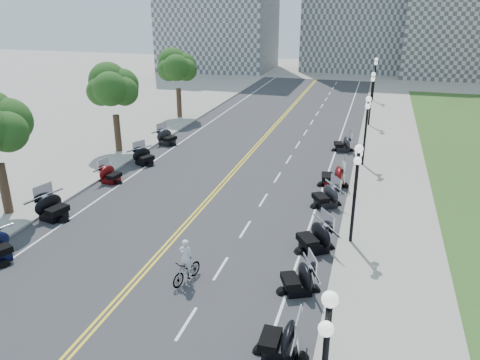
# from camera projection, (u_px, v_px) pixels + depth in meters

# --- Properties ---
(ground) EXTENTS (160.00, 160.00, 0.00)m
(ground) POSITION_uv_depth(u_px,v_px,m) (156.00, 258.00, 21.81)
(ground) COLOR gray
(road) EXTENTS (16.00, 90.00, 0.01)m
(road) POSITION_uv_depth(u_px,v_px,m) (223.00, 183.00, 30.76)
(road) COLOR #333335
(road) RESTS_ON ground
(centerline_yellow_a) EXTENTS (0.12, 90.00, 0.00)m
(centerline_yellow_a) POSITION_uv_depth(u_px,v_px,m) (222.00, 183.00, 30.79)
(centerline_yellow_a) COLOR yellow
(centerline_yellow_a) RESTS_ON road
(centerline_yellow_b) EXTENTS (0.12, 90.00, 0.00)m
(centerline_yellow_b) POSITION_uv_depth(u_px,v_px,m) (225.00, 183.00, 30.72)
(centerline_yellow_b) COLOR yellow
(centerline_yellow_b) RESTS_ON road
(edge_line_north) EXTENTS (0.12, 90.00, 0.00)m
(edge_line_north) POSITION_uv_depth(u_px,v_px,m) (321.00, 193.00, 29.06)
(edge_line_north) COLOR white
(edge_line_north) RESTS_ON road
(edge_line_south) EXTENTS (0.12, 90.00, 0.00)m
(edge_line_south) POSITION_uv_depth(u_px,v_px,m) (136.00, 173.00, 32.45)
(edge_line_south) COLOR white
(edge_line_south) RESTS_ON road
(lane_dash_5) EXTENTS (0.12, 2.00, 0.00)m
(lane_dash_5) POSITION_uv_depth(u_px,v_px,m) (186.00, 323.00, 17.38)
(lane_dash_5) COLOR white
(lane_dash_5) RESTS_ON road
(lane_dash_6) EXTENTS (0.12, 2.00, 0.00)m
(lane_dash_6) POSITION_uv_depth(u_px,v_px,m) (221.00, 268.00, 20.96)
(lane_dash_6) COLOR white
(lane_dash_6) RESTS_ON road
(lane_dash_7) EXTENTS (0.12, 2.00, 0.00)m
(lane_dash_7) POSITION_uv_depth(u_px,v_px,m) (245.00, 229.00, 24.54)
(lane_dash_7) COLOR white
(lane_dash_7) RESTS_ON road
(lane_dash_8) EXTENTS (0.12, 2.00, 0.00)m
(lane_dash_8) POSITION_uv_depth(u_px,v_px,m) (263.00, 200.00, 28.12)
(lane_dash_8) COLOR white
(lane_dash_8) RESTS_ON road
(lane_dash_9) EXTENTS (0.12, 2.00, 0.00)m
(lane_dash_9) POSITION_uv_depth(u_px,v_px,m) (277.00, 177.00, 31.70)
(lane_dash_9) COLOR white
(lane_dash_9) RESTS_ON road
(lane_dash_10) EXTENTS (0.12, 2.00, 0.00)m
(lane_dash_10) POSITION_uv_depth(u_px,v_px,m) (289.00, 159.00, 35.28)
(lane_dash_10) COLOR white
(lane_dash_10) RESTS_ON road
(lane_dash_11) EXTENTS (0.12, 2.00, 0.00)m
(lane_dash_11) POSITION_uv_depth(u_px,v_px,m) (298.00, 145.00, 38.86)
(lane_dash_11) COLOR white
(lane_dash_11) RESTS_ON road
(lane_dash_12) EXTENTS (0.12, 2.00, 0.00)m
(lane_dash_12) POSITION_uv_depth(u_px,v_px,m) (305.00, 133.00, 42.43)
(lane_dash_12) COLOR white
(lane_dash_12) RESTS_ON road
(lane_dash_13) EXTENTS (0.12, 2.00, 0.00)m
(lane_dash_13) POSITION_uv_depth(u_px,v_px,m) (312.00, 122.00, 46.01)
(lane_dash_13) COLOR white
(lane_dash_13) RESTS_ON road
(lane_dash_14) EXTENTS (0.12, 2.00, 0.00)m
(lane_dash_14) POSITION_uv_depth(u_px,v_px,m) (317.00, 113.00, 49.59)
(lane_dash_14) COLOR white
(lane_dash_14) RESTS_ON road
(lane_dash_15) EXTENTS (0.12, 2.00, 0.00)m
(lane_dash_15) POSITION_uv_depth(u_px,v_px,m) (322.00, 106.00, 53.17)
(lane_dash_15) COLOR white
(lane_dash_15) RESTS_ON road
(lane_dash_16) EXTENTS (0.12, 2.00, 0.00)m
(lane_dash_16) POSITION_uv_depth(u_px,v_px,m) (326.00, 99.00, 56.75)
(lane_dash_16) COLOR white
(lane_dash_16) RESTS_ON road
(lane_dash_17) EXTENTS (0.12, 2.00, 0.00)m
(lane_dash_17) POSITION_uv_depth(u_px,v_px,m) (330.00, 93.00, 60.33)
(lane_dash_17) COLOR white
(lane_dash_17) RESTS_ON road
(lane_dash_18) EXTENTS (0.12, 2.00, 0.00)m
(lane_dash_18) POSITION_uv_depth(u_px,v_px,m) (333.00, 88.00, 63.91)
(lane_dash_18) COLOR white
(lane_dash_18) RESTS_ON road
(lane_dash_19) EXTENTS (0.12, 2.00, 0.00)m
(lane_dash_19) POSITION_uv_depth(u_px,v_px,m) (336.00, 83.00, 67.49)
(lane_dash_19) COLOR white
(lane_dash_19) RESTS_ON road
(sidewalk_north) EXTENTS (5.00, 90.00, 0.15)m
(sidewalk_north) POSITION_uv_depth(u_px,v_px,m) (390.00, 200.00, 27.95)
(sidewalk_north) COLOR #9E9991
(sidewalk_north) RESTS_ON ground
(sidewalk_south) EXTENTS (5.00, 90.00, 0.15)m
(sidewalk_south) POSITION_uv_depth(u_px,v_px,m) (84.00, 167.00, 33.51)
(sidewalk_south) COLOR #9E9991
(sidewalk_south) RESTS_ON ground
(distant_block_c) EXTENTS (20.00, 14.00, 22.00)m
(distant_block_c) POSITION_uv_depth(u_px,v_px,m) (477.00, 2.00, 70.20)
(distant_block_c) COLOR gray
(distant_block_c) RESTS_ON ground
(street_lamp_2) EXTENTS (0.50, 1.20, 4.90)m
(street_lamp_2) POSITION_uv_depth(u_px,v_px,m) (355.00, 195.00, 22.18)
(street_lamp_2) COLOR black
(street_lamp_2) RESTS_ON sidewalk_north
(street_lamp_3) EXTENTS (0.50, 1.20, 4.90)m
(street_lamp_3) POSITION_uv_depth(u_px,v_px,m) (365.00, 132.00, 32.92)
(street_lamp_3) COLOR black
(street_lamp_3) RESTS_ON sidewalk_north
(street_lamp_4) EXTENTS (0.50, 1.20, 4.90)m
(street_lamp_4) POSITION_uv_depth(u_px,v_px,m) (371.00, 99.00, 43.65)
(street_lamp_4) COLOR black
(street_lamp_4) RESTS_ON sidewalk_north
(street_lamp_5) EXTENTS (0.50, 1.20, 4.90)m
(street_lamp_5) POSITION_uv_depth(u_px,v_px,m) (374.00, 80.00, 54.39)
(street_lamp_5) COLOR black
(street_lamp_5) RESTS_ON sidewalk_north
(tree_3) EXTENTS (4.80, 4.80, 9.20)m
(tree_3) POSITION_uv_depth(u_px,v_px,m) (114.00, 92.00, 35.27)
(tree_3) COLOR #235619
(tree_3) RESTS_ON sidewalk_south
(tree_4) EXTENTS (4.80, 4.80, 9.20)m
(tree_4) POSITION_uv_depth(u_px,v_px,m) (178.00, 71.00, 46.01)
(tree_4) COLOR #235619
(tree_4) RESTS_ON sidewalk_south
(motorcycle_n_4) EXTENTS (2.07, 2.07, 1.43)m
(motorcycle_n_4) POSITION_uv_depth(u_px,v_px,m) (280.00, 338.00, 15.61)
(motorcycle_n_4) COLOR black
(motorcycle_n_4) RESTS_ON road
(motorcycle_n_5) EXTENTS (2.62, 2.62, 1.38)m
(motorcycle_n_5) POSITION_uv_depth(u_px,v_px,m) (298.00, 277.00, 19.06)
(motorcycle_n_5) COLOR black
(motorcycle_n_5) RESTS_ON road
(motorcycle_n_6) EXTENTS (3.07, 3.07, 1.54)m
(motorcycle_n_6) POSITION_uv_depth(u_px,v_px,m) (314.00, 236.00, 22.21)
(motorcycle_n_6) COLOR black
(motorcycle_n_6) RESTS_ON road
(motorcycle_n_7) EXTENTS (2.85, 2.85, 1.44)m
(motorcycle_n_7) POSITION_uv_depth(u_px,v_px,m) (326.00, 195.00, 27.05)
(motorcycle_n_7) COLOR black
(motorcycle_n_7) RESTS_ON road
(motorcycle_n_8) EXTENTS (2.52, 2.52, 1.55)m
(motorcycle_n_8) POSITION_uv_depth(u_px,v_px,m) (333.00, 175.00, 29.96)
(motorcycle_n_8) COLOR #590A0C
(motorcycle_n_8) RESTS_ON road
(motorcycle_n_10) EXTENTS (2.37, 2.37, 1.35)m
(motorcycle_n_10) POSITION_uv_depth(u_px,v_px,m) (343.00, 143.00, 37.05)
(motorcycle_n_10) COLOR black
(motorcycle_n_10) RESTS_ON road
(motorcycle_s_6) EXTENTS (2.64, 2.64, 1.53)m
(motorcycle_s_6) POSITION_uv_depth(u_px,v_px,m) (52.00, 206.00, 25.45)
(motorcycle_s_6) COLOR black
(motorcycle_s_6) RESTS_ON road
(motorcycle_s_7) EXTENTS (2.02, 2.02, 1.27)m
(motorcycle_s_7) POSITION_uv_depth(u_px,v_px,m) (110.00, 173.00, 30.63)
(motorcycle_s_7) COLOR #590A0C
(motorcycle_s_7) RESTS_ON road
(motorcycle_s_8) EXTENTS (2.59, 2.59, 1.35)m
(motorcycle_s_8) POSITION_uv_depth(u_px,v_px,m) (144.00, 155.00, 34.04)
(motorcycle_s_8) COLOR black
(motorcycle_s_8) RESTS_ON road
(motorcycle_s_9) EXTENTS (2.61, 2.61, 1.43)m
(motorcycle_s_9) POSITION_uv_depth(u_px,v_px,m) (167.00, 136.00, 38.70)
(motorcycle_s_9) COLOR black
(motorcycle_s_9) RESTS_ON road
(bicycle) EXTENTS (1.00, 1.85, 1.07)m
(bicycle) POSITION_uv_depth(u_px,v_px,m) (187.00, 271.00, 19.81)
(bicycle) COLOR #A51414
(bicycle) RESTS_ON road
(cyclist_rider) EXTENTS (0.61, 0.40, 1.67)m
(cyclist_rider) POSITION_uv_depth(u_px,v_px,m) (185.00, 242.00, 19.31)
(cyclist_rider) COLOR white
(cyclist_rider) RESTS_ON bicycle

